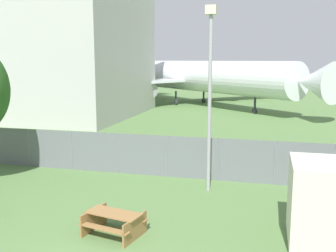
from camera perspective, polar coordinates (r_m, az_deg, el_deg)
hangar_building at (r=43.75m, az=-18.93°, el=11.58°), size 21.26×16.69×16.78m
perimeter_fence at (r=19.16m, az=-0.20°, el=-4.42°), size 56.07×0.07×2.04m
airplane at (r=50.21m, az=4.01°, el=7.21°), size 31.43×28.42×11.22m
picnic_bench_near_cabin at (r=13.27m, az=-7.87°, el=-13.48°), size 2.07×1.75×0.76m
light_mast at (r=16.65m, az=6.12°, el=6.54°), size 0.44×0.44×7.84m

